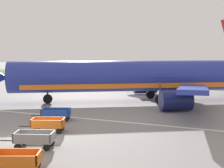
% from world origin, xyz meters
% --- Properties ---
extents(ground_plane, '(220.00, 220.00, 0.00)m').
position_xyz_m(ground_plane, '(0.00, 0.00, 0.00)').
color(ground_plane, gray).
extents(grass_strip, '(220.00, 28.00, 0.06)m').
position_xyz_m(grass_strip, '(0.00, 48.75, 0.03)').
color(grass_strip, '#3D7033').
rests_on(grass_strip, ground).
extents(apron_stripe, '(120.00, 0.36, 0.01)m').
position_xyz_m(apron_stripe, '(0.00, 7.80, 0.01)').
color(apron_stripe, silver).
rests_on(apron_stripe, ground).
extents(airplane, '(34.01, 28.38, 11.34)m').
position_xyz_m(airplane, '(2.28, 19.65, 3.05)').
color(airplane, '#28389E').
rests_on(airplane, ground).
extents(baggage_cart_nearest, '(3.55, 2.27, 1.07)m').
position_xyz_m(baggage_cart_nearest, '(3.43, -5.55, 0.60)').
color(baggage_cart_nearest, orange).
rests_on(baggage_cart_nearest, ground).
extents(baggage_cart_second_in_row, '(3.60, 2.12, 1.07)m').
position_xyz_m(baggage_cart_second_in_row, '(1.74, -1.64, 0.60)').
color(baggage_cart_second_in_row, gray).
rests_on(baggage_cart_second_in_row, ground).
extents(baggage_cart_third_in_row, '(3.57, 2.23, 1.07)m').
position_xyz_m(baggage_cart_third_in_row, '(0.18, 2.22, 0.60)').
color(baggage_cart_third_in_row, orange).
rests_on(baggage_cart_third_in_row, ground).
extents(baggage_cart_fourth_in_row, '(3.58, 2.21, 1.07)m').
position_xyz_m(baggage_cart_fourth_in_row, '(-1.55, 6.03, 0.60)').
color(baggage_cart_fourth_in_row, '#234CB2').
rests_on(baggage_cart_fourth_in_row, ground).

